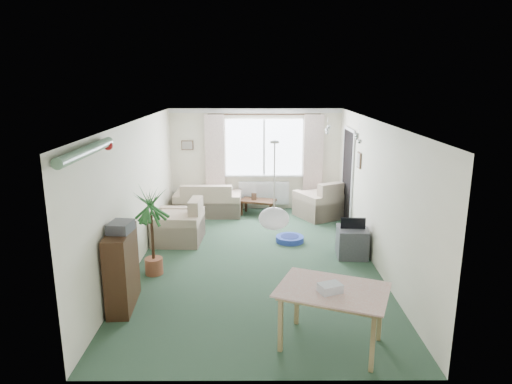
{
  "coord_description": "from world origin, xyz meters",
  "views": [
    {
      "loc": [
        -0.03,
        -7.4,
        3.08
      ],
      "look_at": [
        0.0,
        0.3,
        1.15
      ],
      "focal_mm": 32.0,
      "sensor_mm": 36.0,
      "label": 1
    }
  ],
  "objects_px": {
    "sofa": "(208,199)",
    "pet_bed": "(290,239)",
    "houseplant": "(152,232)",
    "bookshelf": "(122,269)",
    "dining_table": "(331,318)",
    "armchair_left": "(178,220)",
    "coffee_table": "(258,207)",
    "armchair_corner": "(321,199)",
    "tv_cube": "(352,242)"
  },
  "relations": [
    {
      "from": "sofa",
      "to": "pet_bed",
      "type": "relative_size",
      "value": 2.82
    },
    {
      "from": "sofa",
      "to": "houseplant",
      "type": "distance_m",
      "value": 3.36
    },
    {
      "from": "bookshelf",
      "to": "dining_table",
      "type": "relative_size",
      "value": 0.96
    },
    {
      "from": "armchair_left",
      "to": "houseplant",
      "type": "distance_m",
      "value": 1.56
    },
    {
      "from": "coffee_table",
      "to": "houseplant",
      "type": "height_order",
      "value": "houseplant"
    },
    {
      "from": "armchair_corner",
      "to": "armchair_left",
      "type": "xyz_separation_m",
      "value": [
        -2.98,
        -1.6,
        -0.0
      ]
    },
    {
      "from": "armchair_left",
      "to": "coffee_table",
      "type": "bearing_deg",
      "value": 141.39
    },
    {
      "from": "houseplant",
      "to": "dining_table",
      "type": "relative_size",
      "value": 1.26
    },
    {
      "from": "houseplant",
      "to": "pet_bed",
      "type": "relative_size",
      "value": 2.67
    },
    {
      "from": "armchair_corner",
      "to": "bookshelf",
      "type": "relative_size",
      "value": 0.87
    },
    {
      "from": "houseplant",
      "to": "sofa",
      "type": "bearing_deg",
      "value": 80.54
    },
    {
      "from": "armchair_corner",
      "to": "armchair_left",
      "type": "relative_size",
      "value": 1.0
    },
    {
      "from": "coffee_table",
      "to": "tv_cube",
      "type": "relative_size",
      "value": 1.4
    },
    {
      "from": "sofa",
      "to": "bookshelf",
      "type": "bearing_deg",
      "value": 80.86
    },
    {
      "from": "tv_cube",
      "to": "bookshelf",
      "type": "bearing_deg",
      "value": -149.23
    },
    {
      "from": "dining_table",
      "to": "pet_bed",
      "type": "distance_m",
      "value": 3.55
    },
    {
      "from": "sofa",
      "to": "pet_bed",
      "type": "distance_m",
      "value": 2.55
    },
    {
      "from": "armchair_left",
      "to": "coffee_table",
      "type": "xyz_separation_m",
      "value": [
        1.55,
        1.75,
        -0.24
      ]
    },
    {
      "from": "bookshelf",
      "to": "dining_table",
      "type": "height_order",
      "value": "bookshelf"
    },
    {
      "from": "armchair_corner",
      "to": "houseplant",
      "type": "relative_size",
      "value": 0.66
    },
    {
      "from": "armchair_corner",
      "to": "dining_table",
      "type": "height_order",
      "value": "armchair_corner"
    },
    {
      "from": "armchair_corner",
      "to": "coffee_table",
      "type": "bearing_deg",
      "value": -35.0
    },
    {
      "from": "coffee_table",
      "to": "bookshelf",
      "type": "distance_m",
      "value": 4.76
    },
    {
      "from": "coffee_table",
      "to": "armchair_corner",
      "type": "bearing_deg",
      "value": -6.12
    },
    {
      "from": "coffee_table",
      "to": "dining_table",
      "type": "bearing_deg",
      "value": -81.29
    },
    {
      "from": "tv_cube",
      "to": "houseplant",
      "type": "bearing_deg",
      "value": -163.78
    },
    {
      "from": "armchair_corner",
      "to": "armchair_left",
      "type": "height_order",
      "value": "same"
    },
    {
      "from": "coffee_table",
      "to": "bookshelf",
      "type": "relative_size",
      "value": 0.72
    },
    {
      "from": "armchair_left",
      "to": "pet_bed",
      "type": "height_order",
      "value": "armchair_left"
    },
    {
      "from": "pet_bed",
      "to": "armchair_corner",
      "type": "bearing_deg",
      "value": 63.54
    },
    {
      "from": "armchair_left",
      "to": "tv_cube",
      "type": "relative_size",
      "value": 1.67
    },
    {
      "from": "sofa",
      "to": "coffee_table",
      "type": "relative_size",
      "value": 1.91
    },
    {
      "from": "armchair_corner",
      "to": "pet_bed",
      "type": "xyz_separation_m",
      "value": [
        -0.82,
        -1.65,
        -0.37
      ]
    },
    {
      "from": "armchair_corner",
      "to": "houseplant",
      "type": "xyz_separation_m",
      "value": [
        -3.12,
        -3.13,
        0.29
      ]
    },
    {
      "from": "armchair_left",
      "to": "tv_cube",
      "type": "bearing_deg",
      "value": 79.26
    },
    {
      "from": "armchair_left",
      "to": "pet_bed",
      "type": "bearing_deg",
      "value": 91.76
    },
    {
      "from": "bookshelf",
      "to": "pet_bed",
      "type": "distance_m",
      "value": 3.6
    },
    {
      "from": "armchair_left",
      "to": "houseplant",
      "type": "bearing_deg",
      "value": -2.66
    },
    {
      "from": "sofa",
      "to": "pet_bed",
      "type": "bearing_deg",
      "value": 134.47
    },
    {
      "from": "coffee_table",
      "to": "dining_table",
      "type": "relative_size",
      "value": 0.7
    },
    {
      "from": "bookshelf",
      "to": "houseplant",
      "type": "xyz_separation_m",
      "value": [
        0.19,
        1.07,
        0.17
      ]
    },
    {
      "from": "armchair_left",
      "to": "bookshelf",
      "type": "distance_m",
      "value": 2.62
    },
    {
      "from": "armchair_left",
      "to": "tv_cube",
      "type": "height_order",
      "value": "armchair_left"
    },
    {
      "from": "sofa",
      "to": "bookshelf",
      "type": "relative_size",
      "value": 1.39
    },
    {
      "from": "bookshelf",
      "to": "pet_bed",
      "type": "bearing_deg",
      "value": 41.88
    },
    {
      "from": "bookshelf",
      "to": "houseplant",
      "type": "relative_size",
      "value": 0.76
    },
    {
      "from": "dining_table",
      "to": "tv_cube",
      "type": "relative_size",
      "value": 2.0
    },
    {
      "from": "armchair_corner",
      "to": "pet_bed",
      "type": "bearing_deg",
      "value": 34.66
    },
    {
      "from": "coffee_table",
      "to": "bookshelf",
      "type": "height_order",
      "value": "bookshelf"
    },
    {
      "from": "sofa",
      "to": "coffee_table",
      "type": "distance_m",
      "value": 1.17
    }
  ]
}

